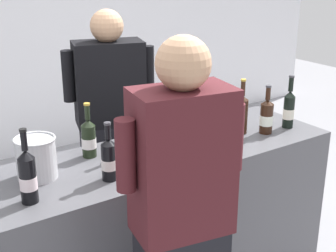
{
  "coord_description": "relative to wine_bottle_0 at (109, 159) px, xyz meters",
  "views": [
    {
      "loc": [
        -1.43,
        -2.13,
        1.99
      ],
      "look_at": [
        0.02,
        0.0,
        1.06
      ],
      "focal_mm": 51.69,
      "sensor_mm": 36.0,
      "label": 1
    }
  ],
  "objects": [
    {
      "name": "wall_back",
      "position": [
        0.43,
        2.75,
        0.38
      ],
      "size": [
        8.0,
        0.1,
        2.8
      ],
      "primitive_type": "cube",
      "color": "white",
      "rests_on": "ground_plane"
    },
    {
      "name": "counter",
      "position": [
        0.43,
        0.15,
        -0.57
      ],
      "size": [
        2.11,
        0.67,
        0.91
      ],
      "primitive_type": "cube",
      "color": "#4C4C51",
      "rests_on": "ground_plane"
    },
    {
      "name": "wine_bottle_0",
      "position": [
        0.0,
        0.0,
        0.0
      ],
      "size": [
        0.08,
        0.08,
        0.31
      ],
      "color": "black",
      "rests_on": "counter"
    },
    {
      "name": "wine_bottle_1",
      "position": [
        1.13,
        0.04,
        -0.0
      ],
      "size": [
        0.08,
        0.08,
        0.31
      ],
      "color": "black",
      "rests_on": "counter"
    },
    {
      "name": "wine_bottle_2",
      "position": [
        0.26,
        0.22,
        0.01
      ],
      "size": [
        0.08,
        0.08,
        0.34
      ],
      "color": "black",
      "rests_on": "counter"
    },
    {
      "name": "wine_bottle_3",
      "position": [
        0.79,
        0.34,
        0.01
      ],
      "size": [
        0.08,
        0.08,
        0.32
      ],
      "color": "black",
      "rests_on": "counter"
    },
    {
      "name": "wine_bottle_4",
      "position": [
        1.0,
        0.13,
        0.02
      ],
      "size": [
        0.08,
        0.08,
        0.35
      ],
      "color": "black",
      "rests_on": "counter"
    },
    {
      "name": "wine_bottle_5",
      "position": [
        -0.41,
        -0.0,
        0.02
      ],
      "size": [
        0.08,
        0.08,
        0.36
      ],
      "color": "black",
      "rests_on": "counter"
    },
    {
      "name": "wine_bottle_6",
      "position": [
        1.32,
        0.03,
        0.01
      ],
      "size": [
        0.07,
        0.07,
        0.35
      ],
      "color": "black",
      "rests_on": "counter"
    },
    {
      "name": "wine_bottle_7",
      "position": [
        0.04,
        0.32,
        -0.0
      ],
      "size": [
        0.08,
        0.08,
        0.31
      ],
      "color": "black",
      "rests_on": "counter"
    },
    {
      "name": "wine_glass",
      "position": [
        0.41,
        0.01,
        0.02
      ],
      "size": [
        0.07,
        0.07,
        0.19
      ],
      "color": "silver",
      "rests_on": "counter"
    },
    {
      "name": "ice_bucket",
      "position": [
        -0.29,
        0.22,
        -0.0
      ],
      "size": [
        0.21,
        0.21,
        0.22
      ],
      "color": "silver",
      "rests_on": "counter"
    },
    {
      "name": "person_server",
      "position": [
        0.44,
        0.81,
        -0.22
      ],
      "size": [
        0.59,
        0.36,
        1.66
      ],
      "color": "black",
      "rests_on": "ground_plane"
    },
    {
      "name": "person_guest",
      "position": [
        0.07,
        -0.53,
        -0.19
      ],
      "size": [
        0.56,
        0.31,
        1.71
      ],
      "color": "black",
      "rests_on": "ground_plane"
    }
  ]
}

